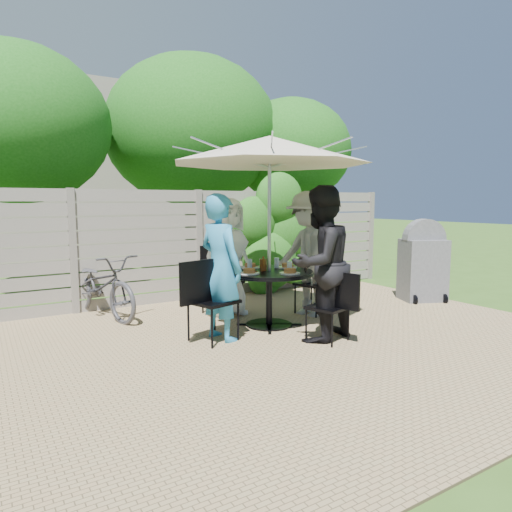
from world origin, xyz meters
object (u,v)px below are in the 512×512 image
umbrella (270,150)px  person_right (309,254)px  glass_back (250,264)px  plate_left (249,272)px  plate_front (290,272)px  chair_left (212,318)px  person_front (320,264)px  plate_back (250,266)px  patio_table (269,288)px  chair_right (314,296)px  glass_right (277,263)px  chair_back (222,294)px  chair_front (328,321)px  glass_front (289,267)px  plate_right (287,266)px  bbq_grill (423,264)px  coffee_cup (263,264)px  bicycle (101,286)px  person_left (221,268)px  person_back (227,257)px  syrup_jug (263,265)px

umbrella → person_right: bearing=13.0°
person_right → glass_back: bearing=-105.5°
plate_left → plate_front: size_ratio=1.00×
person_right → glass_back: size_ratio=12.89×
chair_left → person_front: bearing=-43.3°
person_front → plate_back: (-0.27, 1.16, -0.14)m
patio_table → chair_left: (-0.94, -0.22, -0.23)m
person_right → plate_front: person_right is taller
patio_table → chair_left: size_ratio=1.38×
plate_back → glass_back: bearing=-123.3°
chair_right → glass_right: bearing=-9.2°
chair_back → plate_front: bearing=-2.8°
chair_back → plate_front: chair_back is taller
chair_front → plate_left: size_ratio=3.29×
patio_table → plate_left: bearing=-167.0°
chair_left → glass_front: chair_left is taller
glass_right → glass_back: bearing=170.0°
plate_right → bbq_grill: size_ratio=0.19×
chair_right → glass_back: bearing=-14.4°
person_front → coffee_cup: size_ratio=15.36×
plate_right → chair_front: bearing=-97.4°
bicycle → glass_front: bearing=-60.5°
chair_back → chair_front: chair_back is taller
umbrella → person_right: 1.63m
chair_front → person_front: size_ratio=0.46×
chair_back → person_right: person_right is taller
person_left → chair_front: (1.03, -0.75, -0.62)m
umbrella → glass_right: bearing=35.0°
chair_left → person_left: 0.59m
person_back → coffee_cup: size_ratio=14.28×
person_right → bbq_grill: (2.23, -0.21, -0.28)m
chair_left → plate_back: bearing=17.8°
glass_back → syrup_jug: (0.09, -0.19, 0.01)m
person_back → plate_right: bearing=-66.6°
chair_back → chair_right: size_ratio=1.06×
chair_front → glass_right: glass_right is taller
person_right → plate_front: bearing=-66.6°
plate_back → bbq_grill: 3.14m
person_front → plate_right: person_front is taller
chair_front → person_right: 1.43m
plate_back → bicycle: (-1.70, 1.31, -0.31)m
chair_back → person_front: person_front is taller
person_left → plate_right: 1.19m
glass_front → syrup_jug: syrup_jug is taller
plate_front → glass_front: bearing=56.7°
person_left → bbq_grill: 3.86m
plate_left → plate_right: same height
patio_table → bicycle: bicycle is taller
umbrella → chair_left: umbrella is taller
syrup_jug → bicycle: bicycle is taller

